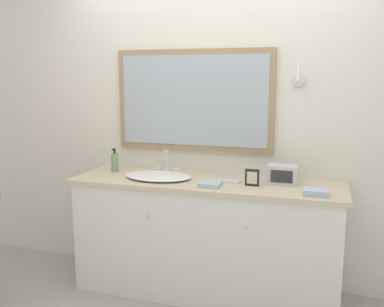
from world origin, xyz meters
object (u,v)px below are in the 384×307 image
at_px(sink_basin, 159,175).
at_px(appliance_box, 283,174).
at_px(picture_frame, 252,178).
at_px(soap_bottle, 115,162).

relative_size(sink_basin, appliance_box, 2.39).
bearing_deg(sink_basin, picture_frame, -2.29).
bearing_deg(appliance_box, sink_basin, -173.66).
height_order(sink_basin, soap_bottle, soap_bottle).
bearing_deg(soap_bottle, appliance_box, 0.05).
height_order(sink_basin, appliance_box, sink_basin).
height_order(sink_basin, picture_frame, sink_basin).
xyz_separation_m(sink_basin, picture_frame, (0.72, -0.03, 0.04)).
height_order(soap_bottle, picture_frame, soap_bottle).
xyz_separation_m(appliance_box, picture_frame, (-0.20, -0.13, -0.01)).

